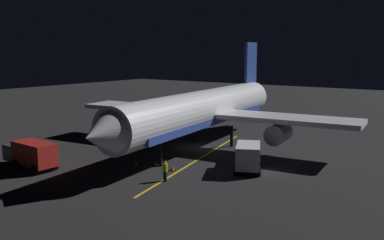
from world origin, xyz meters
The scene contains 10 objects.
ground_plane centered at (0.00, 0.00, -0.10)m, with size 180.00×180.00×0.20m, color black.
apron_guide_stripe centered at (-2.33, 4.00, 0.00)m, with size 0.24×25.42×0.01m, color gold.
airliner centered at (0.06, -0.60, 4.28)m, with size 33.60×38.39×12.04m.
baggage_truck centered at (8.52, 15.89, 1.30)m, with size 6.40×2.54×2.54m.
catering_truck centered at (-8.21, 4.69, 1.26)m, with size 4.37×6.05×2.48m.
ground_crew_worker centered at (-4.17, 11.87, 0.89)m, with size 0.40×0.40×1.74m.
traffic_cone_near_left centered at (-2.74, 9.06, 0.25)m, with size 0.50×0.50×0.55m.
traffic_cone_near_right centered at (-0.53, 8.68, 0.25)m, with size 0.50×0.50×0.55m.
traffic_cone_under_wing centered at (-7.56, 3.21, 0.25)m, with size 0.50×0.50×0.55m.
traffic_cone_far centered at (1.07, 9.67, 0.25)m, with size 0.50×0.50×0.55m.
Camera 1 is at (-25.43, 38.23, 10.67)m, focal length 39.11 mm.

